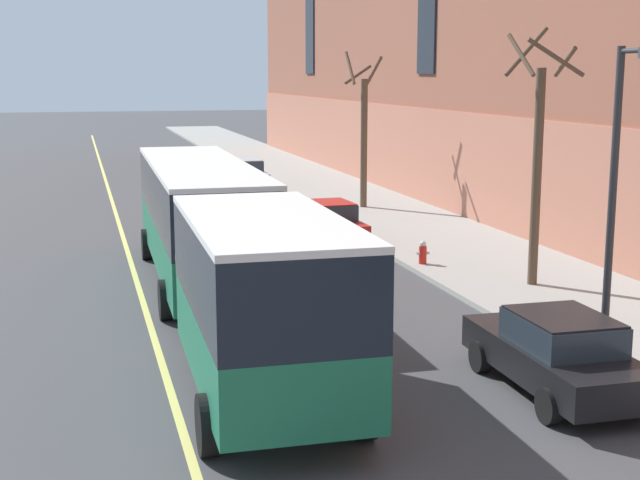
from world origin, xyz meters
The scene contains 11 objects.
ground_plane centered at (0.00, 0.00, 0.00)m, with size 260.00×260.00×0.00m, color #424244.
sidewalk centered at (9.51, 3.00, 0.07)m, with size 5.71×160.00×0.15m, color #9E9B93.
city_bus centered at (0.17, 3.80, 2.04)m, with size 3.15×18.87×3.51m.
parked_car_black_0 centered at (5.50, -3.12, 0.78)m, with size 2.03×4.57×1.56m.
parked_car_red_3 centered at (5.38, 12.28, 0.78)m, with size 2.01×4.34×1.56m.
parked_car_silver_5 centered at (5.41, 28.49, 0.78)m, with size 2.02×4.59×1.56m.
street_tree_mid_block centered at (9.10, 4.42, 3.75)m, with size 1.68×1.73×7.07m.
street_tree_far_uptown centered at (9.09, 19.73, 3.41)m, with size 1.47×1.46×6.76m.
street_lamp centered at (7.26, -2.22, 4.07)m, with size 0.36×1.48×6.33m.
fire_hydrant centered at (7.16, 7.77, 0.49)m, with size 0.42×0.24×0.72m.
lane_centerline centered at (-1.53, 3.00, 0.00)m, with size 0.16×140.00×0.01m, color #E0D66B.
Camera 1 is at (-3.03, -17.43, 5.95)m, focal length 50.00 mm.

